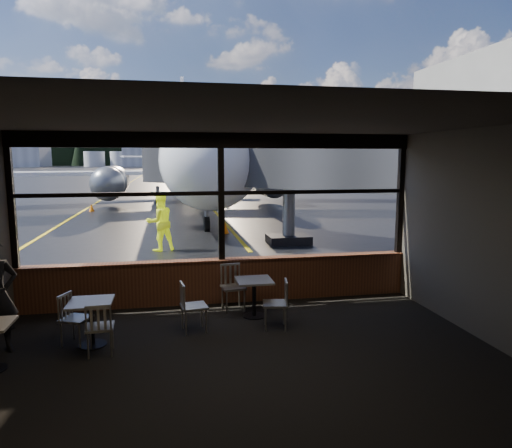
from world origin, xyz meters
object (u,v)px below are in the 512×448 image
object	(u,v)px
airliner	(191,122)
chair_near_n	(233,288)
jet_bridge	(310,178)
chair_mid_w	(76,319)
cone_nose	(224,227)
cafe_table_near	(254,298)
cafe_table_mid	(92,324)
chair_near_w	(194,307)
ground_crew	(160,222)
cone_wing	(92,208)
chair_near_e	(275,304)
chair_mid_s	(100,328)

from	to	relation	value
airliner	chair_near_n	world-z (taller)	airliner
jet_bridge	chair_mid_w	bearing A→B (deg)	-130.44
jet_bridge	cone_nose	xyz separation A→B (m)	(-2.48, 3.46, -2.11)
chair_near_n	cone_nose	bearing A→B (deg)	-103.67
cafe_table_near	cafe_table_mid	world-z (taller)	cafe_table_mid
cafe_table_near	chair_near_w	distance (m)	1.29
ground_crew	jet_bridge	bearing A→B (deg)	152.22
jet_bridge	chair_near_n	bearing A→B (deg)	-119.67
chair_mid_w	cone_wing	distance (m)	20.13
chair_near_e	cone_wing	xyz separation A→B (m)	(-6.22, 19.84, -0.23)
chair_mid_s	cafe_table_mid	bearing A→B (deg)	113.79
airliner	chair_near_e	distance (m)	23.60
chair_near_e	chair_mid_w	bearing A→B (deg)	101.40
jet_bridge	cone_nose	bearing A→B (deg)	125.62
cafe_table_near	chair_near_e	bearing A→B (deg)	-69.19
cone_nose	cone_wing	distance (m)	11.34
chair_near_e	chair_near_n	world-z (taller)	chair_near_n
cafe_table_mid	chair_near_w	xyz separation A→B (m)	(1.65, 0.30, 0.08)
cafe_table_near	chair_mid_s	xyz separation A→B (m)	(-2.63, -1.21, 0.06)
airliner	chair_mid_s	size ratio (longest dim) A/B	41.46
jet_bridge	cafe_table_mid	world-z (taller)	jet_bridge
airliner	chair_near_w	size ratio (longest dim) A/B	39.48
airliner	cone_nose	distance (m)	13.50
cafe_table_mid	chair_near_e	size ratio (longest dim) A/B	0.84
chair_near_e	cone_wing	bearing A→B (deg)	27.41
jet_bridge	cone_wing	distance (m)	15.74
jet_bridge	chair_near_n	distance (m)	7.21
cafe_table_near	chair_mid_s	distance (m)	2.90
cafe_table_mid	chair_near_n	world-z (taller)	chair_near_n
chair_near_w	ground_crew	distance (m)	7.45
cafe_table_mid	chair_near_e	xyz separation A→B (m)	(3.06, 0.19, 0.07)
jet_bridge	chair_near_e	bearing A→B (deg)	-111.70
cone_nose	chair_near_n	bearing A→B (deg)	-95.79
cafe_table_near	chair_near_w	world-z (taller)	chair_near_w
chair_near_n	chair_mid_w	bearing A→B (deg)	15.78
chair_mid_w	jet_bridge	bearing A→B (deg)	162.69
cafe_table_near	chair_near_e	world-z (taller)	chair_near_e
airliner	chair_mid_s	distance (m)	24.28
chair_near_w	chair_mid_w	bearing A→B (deg)	-92.38
cafe_table_near	chair_near_n	bearing A→B (deg)	127.25
chair_near_w	cafe_table_mid	bearing A→B (deg)	-87.77
ground_crew	chair_near_n	bearing A→B (deg)	79.70
airliner	jet_bridge	xyz separation A→B (m)	(3.16, -15.92, -3.03)
chair_mid_w	airliner	bearing A→B (deg)	-164.26
cafe_table_mid	chair_mid_w	size ratio (longest dim) A/B	0.88
chair_mid_s	chair_mid_w	bearing A→B (deg)	130.04
cone_wing	chair_near_n	bearing A→B (deg)	-73.27
cafe_table_near	cone_nose	world-z (taller)	cafe_table_near
cafe_table_mid	chair_mid_w	bearing A→B (deg)	156.97
airliner	cone_wing	distance (m)	8.50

